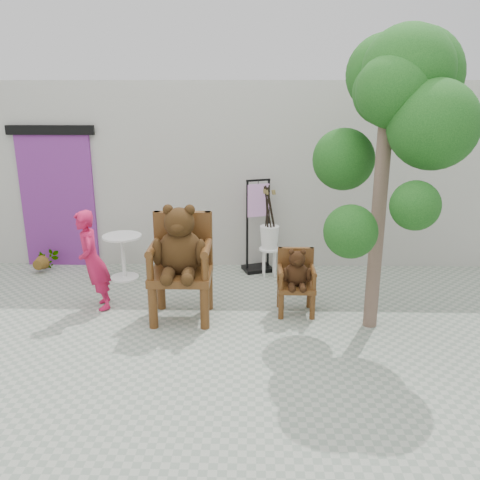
{
  "coord_description": "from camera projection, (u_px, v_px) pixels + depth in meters",
  "views": [
    {
      "loc": [
        0.18,
        -5.52,
        2.9
      ],
      "look_at": [
        0.03,
        0.93,
        0.95
      ],
      "focal_mm": 38.0,
      "sensor_mm": 36.0,
      "label": 1
    }
  ],
  "objects": [
    {
      "name": "back_wall",
      "position": [
        241.0,
        172.0,
        8.66
      ],
      "size": [
        9.0,
        1.0,
        3.0
      ],
      "primitive_type": "cube",
      "color": "#B2B0A6",
      "rests_on": "ground"
    },
    {
      "name": "cafe_table",
      "position": [
        123.0,
        252.0,
        7.9
      ],
      "size": [
        0.6,
        0.6,
        0.7
      ],
      "rotation": [
        0.0,
        0.0,
        -0.19
      ],
      "color": "white",
      "rests_on": "ground"
    },
    {
      "name": "person",
      "position": [
        93.0,
        261.0,
        6.75
      ],
      "size": [
        0.47,
        0.58,
        1.37
      ],
      "primitive_type": "imported",
      "rotation": [
        0.0,
        0.0,
        -1.24
      ],
      "color": "#BC1745",
      "rests_on": "ground"
    },
    {
      "name": "chair_big",
      "position": [
        181.0,
        253.0,
        6.43
      ],
      "size": [
        0.77,
        0.8,
        1.52
      ],
      "color": "#46270F",
      "rests_on": "ground"
    },
    {
      "name": "stool_bucket",
      "position": [
        269.0,
        237.0,
        7.97
      ],
      "size": [
        0.32,
        0.32,
        1.45
      ],
      "rotation": [
        0.0,
        0.0,
        0.09
      ],
      "color": "white",
      "rests_on": "ground"
    },
    {
      "name": "potted_plant",
      "position": [
        45.0,
        259.0,
        8.29
      ],
      "size": [
        0.41,
        0.37,
        0.4
      ],
      "primitive_type": "imported",
      "rotation": [
        0.0,
        0.0,
        -0.18
      ],
      "color": "#0F3A10",
      "rests_on": "ground"
    },
    {
      "name": "display_stand",
      "position": [
        258.0,
        236.0,
        8.2
      ],
      "size": [
        0.54,
        0.48,
        1.51
      ],
      "rotation": [
        0.0,
        0.0,
        0.34
      ],
      "color": "black",
      "rests_on": "ground"
    },
    {
      "name": "chair_small",
      "position": [
        296.0,
        275.0,
        6.67
      ],
      "size": [
        0.49,
        0.48,
        0.89
      ],
      "color": "#46270F",
      "rests_on": "ground"
    },
    {
      "name": "tree",
      "position": [
        400.0,
        101.0,
        5.78
      ],
      "size": [
        1.71,
        1.88,
        3.6
      ],
      "rotation": [
        0.0,
        0.0,
        0.4
      ],
      "color": "brown",
      "rests_on": "ground"
    },
    {
      "name": "ground_plane",
      "position": [
        236.0,
        337.0,
        6.13
      ],
      "size": [
        60.0,
        60.0,
        0.0
      ],
      "primitive_type": "plane",
      "color": "gray",
      "rests_on": "ground"
    },
    {
      "name": "doorway",
      "position": [
        58.0,
        197.0,
        8.33
      ],
      "size": [
        1.4,
        0.11,
        2.33
      ],
      "color": "#6F287A",
      "rests_on": "ground"
    }
  ]
}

